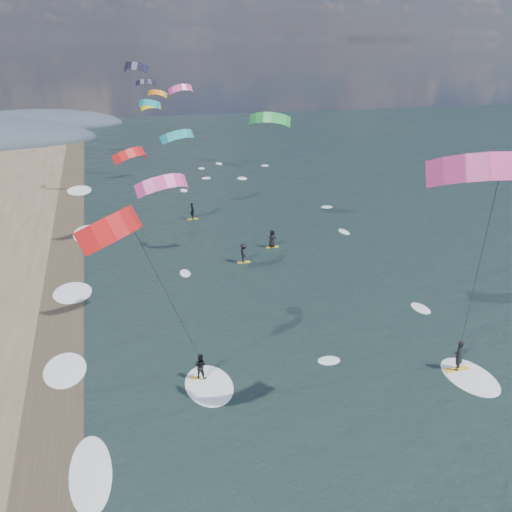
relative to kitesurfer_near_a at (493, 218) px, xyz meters
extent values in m
cube|color=#382D23|center=(-18.85, 6.10, -10.84)|extent=(3.00, 240.00, 0.00)
ellipsoid|color=#3D4756|center=(-28.85, 116.10, -10.84)|extent=(40.00, 18.00, 7.00)
cube|color=gold|center=(3.22, 4.99, -10.81)|extent=(1.48, 0.44, 0.06)
imported|color=black|center=(3.22, 4.99, -9.87)|extent=(0.78, 0.77, 1.82)
ellipsoid|color=white|center=(3.52, 4.19, -10.84)|extent=(2.60, 4.20, 0.12)
cylinder|color=black|center=(1.22, 1.99, -3.57)|extent=(0.02, 0.02, 13.95)
cube|color=gold|center=(-11.04, 8.15, -10.82)|extent=(1.15, 0.36, 0.05)
imported|color=black|center=(-11.04, 8.15, -10.06)|extent=(0.90, 0.85, 1.46)
ellipsoid|color=white|center=(-10.74, 7.35, -10.84)|extent=(2.60, 4.20, 0.12)
cylinder|color=black|center=(-12.79, 5.15, -4.53)|extent=(0.02, 0.02, 12.20)
cube|color=gold|center=(-4.28, 24.60, -10.82)|extent=(1.10, 0.35, 0.05)
imported|color=black|center=(-4.28, 24.60, -9.97)|extent=(0.67, 1.10, 1.65)
cube|color=gold|center=(-0.83, 27.56, -10.82)|extent=(1.10, 0.35, 0.05)
imported|color=black|center=(-0.83, 27.56, -9.99)|extent=(0.87, 0.66, 1.60)
cube|color=gold|center=(-6.30, 38.16, -10.82)|extent=(1.10, 0.35, 0.05)
imported|color=black|center=(-6.30, 38.16, -9.93)|extent=(0.52, 0.69, 1.72)
ellipsoid|color=white|center=(-17.65, 2.10, -10.84)|extent=(2.40, 5.40, 0.11)
ellipsoid|color=white|center=(-17.65, 11.10, -10.84)|extent=(2.40, 5.40, 0.11)
ellipsoid|color=white|center=(-17.65, 22.10, -10.84)|extent=(2.40, 5.40, 0.11)
ellipsoid|color=white|center=(-17.65, 36.10, -10.84)|extent=(2.40, 5.40, 0.11)
ellipsoid|color=white|center=(-17.65, 54.10, -10.84)|extent=(2.40, 5.40, 0.11)
camera|label=1|loc=(-15.50, -18.97, 6.87)|focal=40.00mm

